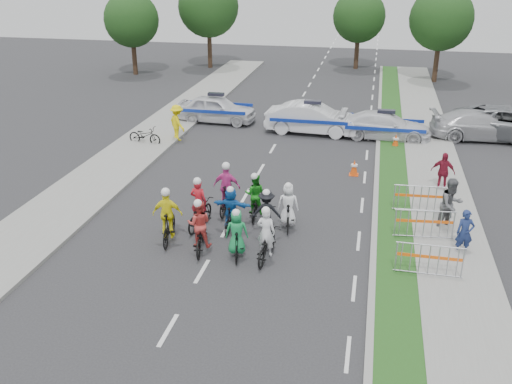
% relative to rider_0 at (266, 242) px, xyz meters
% --- Properties ---
extents(ground, '(90.00, 90.00, 0.00)m').
position_rel_rider_0_xyz_m(ground, '(-1.77, -1.16, -0.61)').
color(ground, '#28282B').
rests_on(ground, ground).
extents(curb_right, '(0.20, 60.00, 0.12)m').
position_rel_rider_0_xyz_m(curb_right, '(3.33, 3.84, -0.55)').
color(curb_right, gray).
rests_on(curb_right, ground).
extents(grass_strip, '(1.20, 60.00, 0.11)m').
position_rel_rider_0_xyz_m(grass_strip, '(4.03, 3.84, -0.56)').
color(grass_strip, '#264716').
rests_on(grass_strip, ground).
extents(sidewalk_right, '(2.40, 60.00, 0.13)m').
position_rel_rider_0_xyz_m(sidewalk_right, '(5.83, 3.84, -0.55)').
color(sidewalk_right, gray).
rests_on(sidewalk_right, ground).
extents(sidewalk_left, '(3.00, 60.00, 0.13)m').
position_rel_rider_0_xyz_m(sidewalk_left, '(-8.27, 3.84, -0.55)').
color(sidewalk_left, gray).
rests_on(sidewalk_left, ground).
extents(rider_0, '(0.78, 1.87, 1.86)m').
position_rel_rider_0_xyz_m(rider_0, '(0.00, 0.00, 0.00)').
color(rider_0, black).
rests_on(rider_0, ground).
extents(rider_1, '(0.79, 1.68, 1.71)m').
position_rel_rider_0_xyz_m(rider_1, '(-0.93, -0.05, 0.06)').
color(rider_1, black).
rests_on(rider_1, ground).
extents(rider_2, '(0.93, 1.89, 1.84)m').
position_rel_rider_0_xyz_m(rider_2, '(-2.21, 0.13, 0.07)').
color(rider_2, black).
rests_on(rider_2, ground).
extents(rider_3, '(1.04, 1.94, 1.98)m').
position_rel_rider_0_xyz_m(rider_3, '(-3.41, 0.51, 0.14)').
color(rider_3, black).
rests_on(rider_3, ground).
extents(rider_4, '(1.05, 1.80, 1.77)m').
position_rel_rider_0_xyz_m(rider_4, '(-0.29, 1.56, 0.08)').
color(rider_4, black).
rests_on(rider_4, ground).
extents(rider_5, '(1.36, 1.63, 1.69)m').
position_rel_rider_0_xyz_m(rider_5, '(-1.57, 1.74, 0.11)').
color(rider_5, black).
rests_on(rider_5, ground).
extents(rider_6, '(0.89, 1.94, 1.91)m').
position_rel_rider_0_xyz_m(rider_6, '(-2.73, 1.77, 0.02)').
color(rider_6, black).
rests_on(rider_6, ground).
extents(rider_7, '(0.80, 1.73, 1.76)m').
position_rel_rider_0_xyz_m(rider_7, '(0.33, 2.31, 0.08)').
color(rider_7, black).
rests_on(rider_7, ground).
extents(rider_8, '(0.78, 1.77, 1.76)m').
position_rel_rider_0_xyz_m(rider_8, '(-0.99, 2.97, 0.04)').
color(rider_8, black).
rests_on(rider_8, ground).
extents(rider_9, '(1.02, 1.93, 2.01)m').
position_rel_rider_0_xyz_m(rider_9, '(-2.09, 3.19, 0.15)').
color(rider_9, black).
rests_on(rider_9, ground).
extents(police_car_0, '(4.55, 2.01, 1.52)m').
position_rel_rider_0_xyz_m(police_car_0, '(-5.77, 14.93, 0.15)').
color(police_car_0, silver).
rests_on(police_car_0, ground).
extents(police_car_1, '(5.00, 2.00, 1.62)m').
position_rel_rider_0_xyz_m(police_car_1, '(-0.20, 13.88, 0.19)').
color(police_car_1, silver).
rests_on(police_car_1, ground).
extents(police_car_2, '(4.79, 2.13, 1.37)m').
position_rel_rider_0_xyz_m(police_car_2, '(3.63, 13.73, 0.07)').
color(police_car_2, silver).
rests_on(police_car_2, ground).
extents(civilian_sedan, '(5.24, 2.58, 1.47)m').
position_rel_rider_0_xyz_m(civilian_sedan, '(8.45, 14.62, 0.12)').
color(civilian_sedan, '#B7B7BC').
rests_on(civilian_sedan, ground).
extents(civilian_suv, '(6.41, 3.72, 1.68)m').
position_rel_rider_0_xyz_m(civilian_suv, '(10.01, 14.91, 0.22)').
color(civilian_suv, slate).
rests_on(civilian_suv, ground).
extents(spectator_0, '(0.59, 0.42, 1.53)m').
position_rel_rider_0_xyz_m(spectator_0, '(6.13, 1.64, 0.15)').
color(spectator_0, navy).
rests_on(spectator_0, ground).
extents(spectator_1, '(1.18, 1.13, 1.92)m').
position_rel_rider_0_xyz_m(spectator_1, '(5.85, 3.33, 0.35)').
color(spectator_1, '#535458').
rests_on(spectator_1, ground).
extents(spectator_2, '(1.03, 0.62, 1.63)m').
position_rel_rider_0_xyz_m(spectator_2, '(5.91, 6.99, 0.20)').
color(spectator_2, maroon).
rests_on(spectator_2, ground).
extents(marshal_hiviz, '(1.34, 1.32, 1.85)m').
position_rel_rider_0_xyz_m(marshal_hiviz, '(-6.82, 11.23, 0.31)').
color(marshal_hiviz, yellow).
rests_on(marshal_hiviz, ground).
extents(barrier_0, '(2.01, 0.52, 1.12)m').
position_rel_rider_0_xyz_m(barrier_0, '(4.93, -0.13, -0.05)').
color(barrier_0, '#A5A8AD').
rests_on(barrier_0, ground).
extents(barrier_1, '(2.04, 0.69, 1.12)m').
position_rel_rider_0_xyz_m(barrier_1, '(4.93, 2.33, -0.05)').
color(barrier_1, '#A5A8AD').
rests_on(barrier_1, ground).
extents(barrier_2, '(2.03, 0.62, 1.12)m').
position_rel_rider_0_xyz_m(barrier_2, '(4.93, 4.51, -0.05)').
color(barrier_2, '#A5A8AD').
rests_on(barrier_2, ground).
extents(cone_0, '(0.40, 0.40, 0.70)m').
position_rel_rider_0_xyz_m(cone_0, '(2.35, 8.05, -0.27)').
color(cone_0, '#F24C0C').
rests_on(cone_0, ground).
extents(cone_1, '(0.40, 0.40, 0.70)m').
position_rel_rider_0_xyz_m(cone_1, '(4.17, 12.30, -0.27)').
color(cone_1, '#F24C0C').
rests_on(cone_1, ground).
extents(parked_bike, '(1.83, 0.84, 0.93)m').
position_rel_rider_0_xyz_m(parked_bike, '(-8.22, 10.21, -0.15)').
color(parked_bike, black).
rests_on(parked_bike, ground).
extents(tree_0, '(4.20, 4.20, 6.30)m').
position_rel_rider_0_xyz_m(tree_0, '(-15.77, 26.84, 3.57)').
color(tree_0, '#382619').
rests_on(tree_0, ground).
extents(tree_1, '(4.55, 4.55, 6.82)m').
position_rel_rider_0_xyz_m(tree_1, '(7.23, 28.84, 3.92)').
color(tree_1, '#382619').
rests_on(tree_1, ground).
extents(tree_3, '(4.90, 4.90, 7.35)m').
position_rel_rider_0_xyz_m(tree_3, '(-10.77, 30.84, 4.27)').
color(tree_3, '#382619').
rests_on(tree_3, ground).
extents(tree_4, '(4.20, 4.20, 6.30)m').
position_rel_rider_0_xyz_m(tree_4, '(1.23, 32.84, 3.57)').
color(tree_4, '#382619').
rests_on(tree_4, ground).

